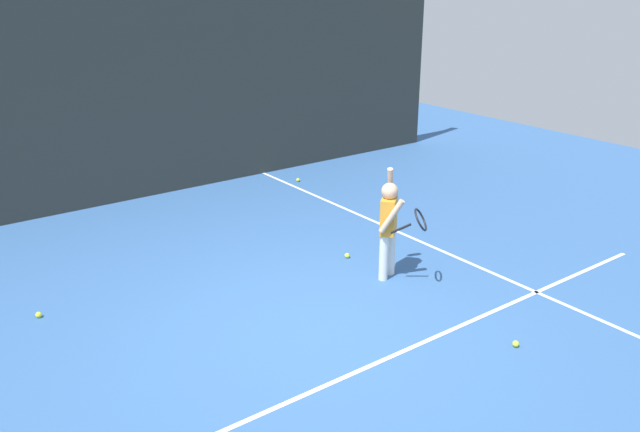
{
  "coord_description": "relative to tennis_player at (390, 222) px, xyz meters",
  "views": [
    {
      "loc": [
        -3.48,
        -4.87,
        3.5
      ],
      "look_at": [
        0.75,
        0.83,
        0.85
      ],
      "focal_mm": 36.56,
      "sensor_mm": 36.0,
      "label": 1
    }
  ],
  "objects": [
    {
      "name": "ground_plane",
      "position": [
        -1.49,
        -0.45,
        -0.73
      ],
      "size": [
        20.0,
        20.0,
        0.0
      ],
      "primitive_type": "plane",
      "color": "#335B93"
    },
    {
      "name": "court_line_baseline",
      "position": [
        -1.49,
        -1.34,
        -0.72
      ],
      "size": [
        9.0,
        0.05,
        0.0
      ],
      "primitive_type": "cube",
      "color": "white",
      "rests_on": "ground"
    },
    {
      "name": "court_line_sideline",
      "position": [
        1.12,
        0.55,
        -0.72
      ],
      "size": [
        0.05,
        9.0,
        0.0
      ],
      "primitive_type": "cube",
      "color": "white",
      "rests_on": "ground"
    },
    {
      "name": "back_fence_windscreen",
      "position": [
        -1.49,
        4.73,
        0.92
      ],
      "size": [
        13.19,
        0.08,
        3.3
      ],
      "primitive_type": "cube",
      "color": "#282D2B",
      "rests_on": "ground"
    },
    {
      "name": "fence_post_2",
      "position": [
        -1.49,
        4.79,
        1.0
      ],
      "size": [
        0.09,
        0.09,
        3.45
      ],
      "primitive_type": "cylinder",
      "color": "slate",
      "rests_on": "ground"
    },
    {
      "name": "fence_post_3",
      "position": [
        1.73,
        4.79,
        1.0
      ],
      "size": [
        0.09,
        0.09,
        3.45
      ],
      "primitive_type": "cylinder",
      "color": "slate",
      "rests_on": "ground"
    },
    {
      "name": "fence_post_4",
      "position": [
        4.95,
        4.79,
        1.0
      ],
      "size": [
        0.09,
        0.09,
        3.45
      ],
      "primitive_type": "cylinder",
      "color": "slate",
      "rests_on": "ground"
    },
    {
      "name": "tennis_player",
      "position": [
        0.0,
        0.0,
        0.0
      ],
      "size": [
        0.47,
        0.86,
        1.35
      ],
      "rotation": [
        0.0,
        0.0,
        0.69
      ],
      "color": "silver",
      "rests_on": "ground"
    },
    {
      "name": "tennis_ball_1",
      "position": [
        -3.72,
        1.5,
        -0.69
      ],
      "size": [
        0.07,
        0.07,
        0.07
      ],
      "primitive_type": "sphere",
      "color": "#CCE033",
      "rests_on": "ground"
    },
    {
      "name": "tennis_ball_2",
      "position": [
        1.34,
        3.86,
        -0.69
      ],
      "size": [
        0.07,
        0.07,
        0.07
      ],
      "primitive_type": "sphere",
      "color": "#CCE033",
      "rests_on": "ground"
    },
    {
      "name": "tennis_ball_3",
      "position": [
        -0.05,
        -1.95,
        -0.69
      ],
      "size": [
        0.07,
        0.07,
        0.07
      ],
      "primitive_type": "sphere",
      "color": "#CCE033",
      "rests_on": "ground"
    },
    {
      "name": "tennis_ball_4",
      "position": [
        -0.04,
        0.74,
        -0.69
      ],
      "size": [
        0.07,
        0.07,
        0.07
      ],
      "primitive_type": "sphere",
      "color": "#CCE033",
      "rests_on": "ground"
    }
  ]
}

